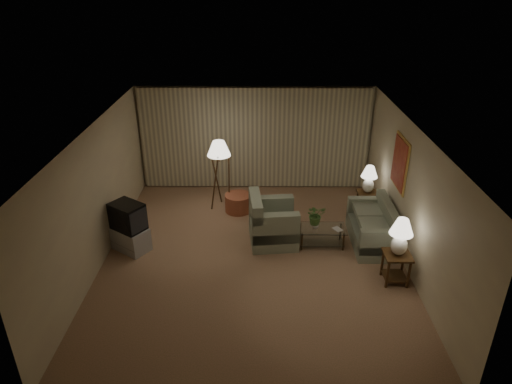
% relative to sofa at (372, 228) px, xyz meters
% --- Properties ---
extents(ground, '(7.00, 7.00, 0.00)m').
position_rel_sofa_xyz_m(ground, '(-2.50, -0.58, -0.36)').
color(ground, tan).
rests_on(ground, ground).
extents(room_shell, '(6.04, 7.02, 2.72)m').
position_rel_sofa_xyz_m(room_shell, '(-2.48, 0.93, 1.39)').
color(room_shell, '#C2B395').
rests_on(room_shell, ground).
extents(sofa, '(1.62, 0.83, 0.71)m').
position_rel_sofa_xyz_m(sofa, '(0.00, 0.00, 0.00)').
color(sofa, gray).
rests_on(sofa, ground).
extents(armchair, '(1.21, 1.16, 0.86)m').
position_rel_sofa_xyz_m(armchair, '(-2.08, 0.05, 0.07)').
color(armchair, gray).
rests_on(armchair, ground).
extents(side_table_near, '(0.49, 0.49, 0.60)m').
position_rel_sofa_xyz_m(side_table_near, '(0.15, -1.35, 0.05)').
color(side_table_near, '#321D0D').
rests_on(side_table_near, ground).
extents(side_table_far, '(0.46, 0.39, 0.60)m').
position_rel_sofa_xyz_m(side_table_far, '(0.15, 1.25, 0.04)').
color(side_table_far, '#321D0D').
rests_on(side_table_far, ground).
extents(table_lamp_near, '(0.42, 0.42, 0.73)m').
position_rel_sofa_xyz_m(table_lamp_near, '(0.15, -1.35, 0.68)').
color(table_lamp_near, white).
rests_on(table_lamp_near, side_table_near).
extents(table_lamp_far, '(0.38, 0.38, 0.66)m').
position_rel_sofa_xyz_m(table_lamp_far, '(0.15, 1.25, 0.63)').
color(table_lamp_far, white).
rests_on(table_lamp_far, side_table_far).
extents(coffee_table, '(1.00, 0.55, 0.41)m').
position_rel_sofa_xyz_m(coffee_table, '(-1.06, -0.10, -0.08)').
color(coffee_table, silver).
rests_on(coffee_table, ground).
extents(tv_cabinet, '(1.19, 1.17, 0.50)m').
position_rel_sofa_xyz_m(tv_cabinet, '(-5.05, -0.29, -0.11)').
color(tv_cabinet, '#A1A1A3').
rests_on(tv_cabinet, ground).
extents(crt_tv, '(1.10, 1.08, 0.56)m').
position_rel_sofa_xyz_m(crt_tv, '(-5.05, -0.29, 0.42)').
color(crt_tv, black).
rests_on(crt_tv, tv_cabinet).
extents(floor_lamp, '(0.55, 0.55, 1.71)m').
position_rel_sofa_xyz_m(floor_lamp, '(-3.33, 1.64, 0.54)').
color(floor_lamp, '#321D0D').
rests_on(floor_lamp, ground).
extents(ottoman, '(0.65, 0.65, 0.42)m').
position_rel_sofa_xyz_m(ottoman, '(-2.89, 1.43, -0.14)').
color(ottoman, '#974A33').
rests_on(ottoman, ground).
extents(vase, '(0.16, 0.16, 0.16)m').
position_rel_sofa_xyz_m(vase, '(-1.21, -0.10, 0.14)').
color(vase, white).
rests_on(vase, coffee_table).
extents(flowers, '(0.46, 0.42, 0.43)m').
position_rel_sofa_xyz_m(flowers, '(-1.21, -0.10, 0.43)').
color(flowers, '#4A7835').
rests_on(flowers, vase).
extents(book, '(0.23, 0.25, 0.02)m').
position_rel_sofa_xyz_m(book, '(-0.81, -0.20, 0.07)').
color(book, olive).
rests_on(book, coffee_table).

